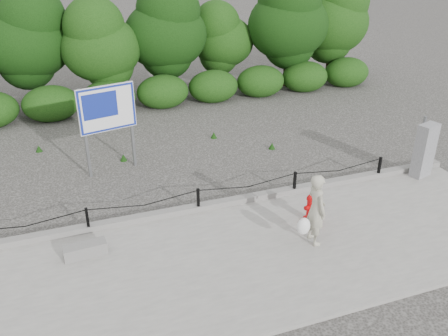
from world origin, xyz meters
name	(u,v)px	position (x,y,z in m)	size (l,w,h in m)	color
ground	(199,214)	(0.00, 0.00, 0.00)	(90.00, 90.00, 0.00)	#2D2B28
sidewalk	(228,263)	(0.00, -2.00, 0.04)	(14.00, 4.00, 0.08)	gray
curb	(198,208)	(0.00, 0.05, 0.15)	(14.00, 0.22, 0.14)	slate
chain_barrier	(198,197)	(0.00, 0.00, 0.46)	(10.06, 0.06, 0.60)	black
treeline	(146,34)	(0.75, 8.92, 2.50)	(20.45, 3.63, 4.57)	black
fire_hydrant	(311,208)	(2.27, -1.25, 0.42)	(0.41, 0.42, 0.71)	#BD0709
pedestrian	(315,210)	(1.92, -1.98, 0.85)	(0.68, 0.58, 1.58)	#AAA691
concrete_block	(85,250)	(-2.65, -0.85, 0.22)	(0.85, 0.30, 0.27)	slate
utility_cabinet	(424,150)	(6.14, -0.27, 0.81)	(0.63, 0.48, 1.61)	#9B9B9D
advertising_sign	(107,112)	(-1.56, 2.91, 1.73)	(1.51, 0.43, 2.45)	slate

